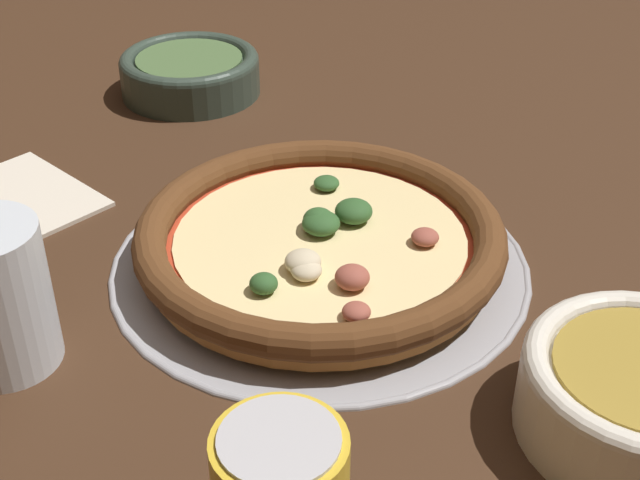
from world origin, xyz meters
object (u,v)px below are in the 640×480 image
object	(u,v)px
pizza_tray	(320,261)
pizza	(320,239)
bowl_far	(190,71)
napkin	(20,196)

from	to	relation	value
pizza_tray	pizza	world-z (taller)	pizza
bowl_far	napkin	world-z (taller)	bowl_far
pizza_tray	pizza	distance (m)	0.02
bowl_far	pizza_tray	bearing A→B (deg)	160.44
pizza_tray	bowl_far	world-z (taller)	bowl_far
pizza	napkin	size ratio (longest dim) A/B	1.99
pizza	bowl_far	xyz separation A→B (m)	(0.36, -0.13, -0.00)
bowl_far	napkin	bearing A→B (deg)	109.43
bowl_far	pizza	bearing A→B (deg)	160.45
pizza_tray	napkin	bearing A→B (deg)	26.59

